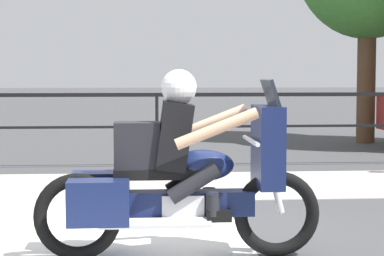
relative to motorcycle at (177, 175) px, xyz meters
name	(u,v)px	position (x,y,z in m)	size (l,w,h in m)	color
ground_plane	(175,245)	(0.00, 0.46, -0.68)	(120.00, 120.00, 0.00)	#424244
sidewalk_band	(161,185)	(0.00, 3.86, -0.68)	(44.00, 2.40, 0.01)	#B7B2A8
crosswalk_band	(39,253)	(-1.15, 0.26, -0.68)	(3.66, 6.00, 0.01)	silver
fence_railing	(157,109)	(0.00, 5.70, 0.25)	(36.00, 0.05, 1.19)	black
motorcycle	(177,175)	(0.00, 0.00, 0.00)	(2.34, 0.76, 1.55)	black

